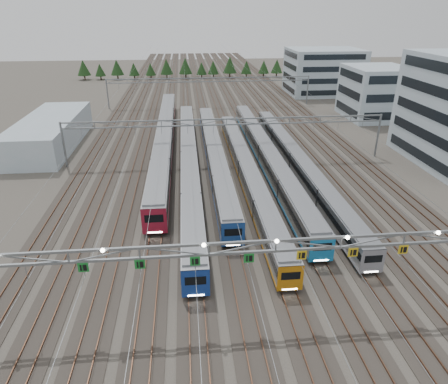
{
  "coord_description": "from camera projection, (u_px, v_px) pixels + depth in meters",
  "views": [
    {
      "loc": [
        -7.06,
        -27.69,
        25.28
      ],
      "look_at": [
        -2.45,
        19.23,
        3.5
      ],
      "focal_mm": 32.0,
      "sensor_mm": 36.0,
      "label": 1
    }
  ],
  "objects": [
    {
      "name": "gantry_mid",
      "position": [
        226.0,
        127.0,
        69.7
      ],
      "size": [
        56.36,
        0.36,
        8.0
      ],
      "color": "gray",
      "rests_on": "ground"
    },
    {
      "name": "train_b",
      "position": [
        189.0,
        160.0,
        67.2
      ],
      "size": [
        2.7,
        67.11,
        3.52
      ],
      "color": "black",
      "rests_on": "ground"
    },
    {
      "name": "depot_bldg_north",
      "position": [
        323.0,
        71.0,
        127.2
      ],
      "size": [
        22.0,
        18.0,
        13.74
      ],
      "primitive_type": "cube",
      "color": "#A5BBC5",
      "rests_on": "ground"
    },
    {
      "name": "train_f",
      "position": [
        297.0,
        162.0,
        66.78
      ],
      "size": [
        2.54,
        58.61,
        3.29
      ],
      "color": "black",
      "rests_on": "ground"
    },
    {
      "name": "train_a",
      "position": [
        165.0,
        138.0,
        78.07
      ],
      "size": [
        3.04,
        68.36,
        3.96
      ],
      "color": "black",
      "rests_on": "ground"
    },
    {
      "name": "gantry_far",
      "position": [
        210.0,
        83.0,
        110.35
      ],
      "size": [
        56.36,
        0.36,
        8.0
      ],
      "color": "gray",
      "rests_on": "ground"
    },
    {
      "name": "gantry_near",
      "position": [
        275.0,
        249.0,
        33.16
      ],
      "size": [
        56.36,
        0.61,
        8.08
      ],
      "color": "gray",
      "rests_on": "ground"
    },
    {
      "name": "train_e",
      "position": [
        266.0,
        154.0,
        69.89
      ],
      "size": [
        2.74,
        61.64,
        3.57
      ],
      "color": "black",
      "rests_on": "ground"
    },
    {
      "name": "train_c",
      "position": [
        214.0,
        153.0,
        70.18
      ],
      "size": [
        2.72,
        56.14,
        3.54
      ],
      "color": "black",
      "rests_on": "ground"
    },
    {
      "name": "west_shed",
      "position": [
        51.0,
        132.0,
        79.55
      ],
      "size": [
        10.0,
        30.0,
        5.58
      ],
      "primitive_type": "cube",
      "color": "#A5BBC5",
      "rests_on": "ground"
    },
    {
      "name": "ground",
      "position": [
        271.0,
        314.0,
        36.24
      ],
      "size": [
        400.0,
        400.0,
        0.0
      ],
      "primitive_type": "plane",
      "color": "#47423A",
      "rests_on": "ground"
    },
    {
      "name": "track_bed",
      "position": [
        207.0,
        91.0,
        125.96
      ],
      "size": [
        54.0,
        260.0,
        5.42
      ],
      "color": "#2D2823",
      "rests_on": "ground"
    },
    {
      "name": "depot_bldg_mid",
      "position": [
        376.0,
        93.0,
        98.99
      ],
      "size": [
        14.0,
        16.0,
        12.41
      ],
      "primitive_type": "cube",
      "color": "#A5BBC5",
      "rests_on": "ground"
    },
    {
      "name": "train_d",
      "position": [
        246.0,
        170.0,
        63.43
      ],
      "size": [
        2.54,
        56.81,
        3.3
      ],
      "color": "black",
      "rests_on": "ground"
    },
    {
      "name": "treeline",
      "position": [
        183.0,
        67.0,
        155.93
      ],
      "size": [
        81.2,
        5.6,
        7.02
      ],
      "color": "#332114",
      "rests_on": "ground"
    }
  ]
}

